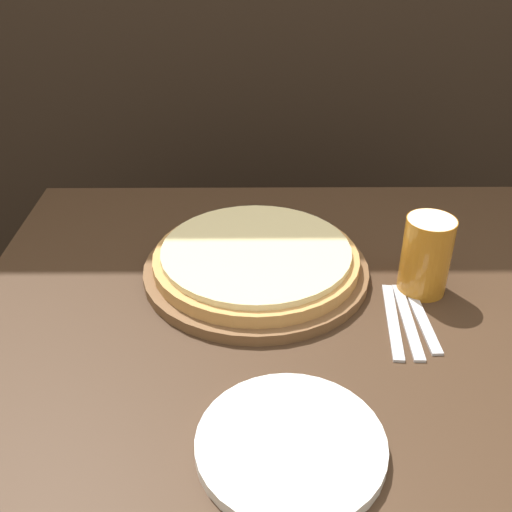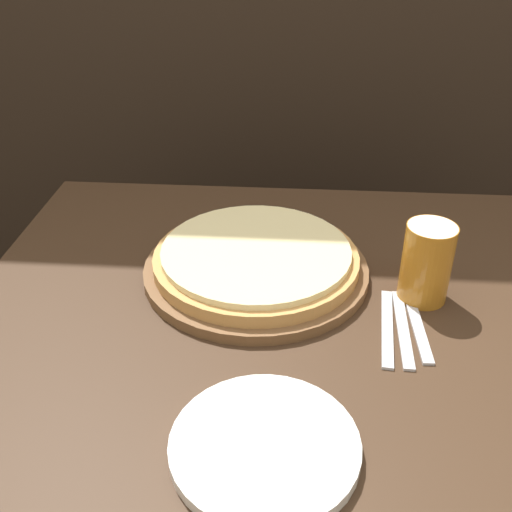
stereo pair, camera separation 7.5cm
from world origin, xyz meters
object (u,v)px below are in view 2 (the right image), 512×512
Objects in this scene: dinner_plate at (265,446)px; dinner_knife at (403,328)px; beer_glass at (427,260)px; spoon at (418,329)px; fork at (387,327)px; pizza_on_board at (256,262)px.

dinner_knife is (0.21, 0.26, -0.01)m from dinner_plate.
beer_glass is 0.58× the size of dinner_plate.
dinner_plate is 0.35m from spoon.
fork and spoon have the same top height.
dinner_plate reaches higher than spoon.
pizza_on_board is 2.41× the size of spoon.
dinner_plate is at bearing -131.60° from spoon.
pizza_on_board is 2.05× the size of fork.
fork is at bearing 55.07° from dinner_plate.
pizza_on_board is at bearing 147.36° from fork.
pizza_on_board is at bearing 95.79° from dinner_plate.
dinner_plate is 1.21× the size of fork.
fork is 1.18× the size of spoon.
dinner_plate is at bearing -124.93° from fork.
beer_glass is 0.14m from fork.
fork is at bearing -32.64° from pizza_on_board.
dinner_plate reaches higher than dinner_knife.
dinner_knife is at bearing 180.00° from spoon.
spoon is at bearing -0.00° from dinner_knife.
beer_glass is at bearing 53.86° from fork.
beer_glass reaches higher than spoon.
beer_glass is at bearing 78.76° from spoon.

